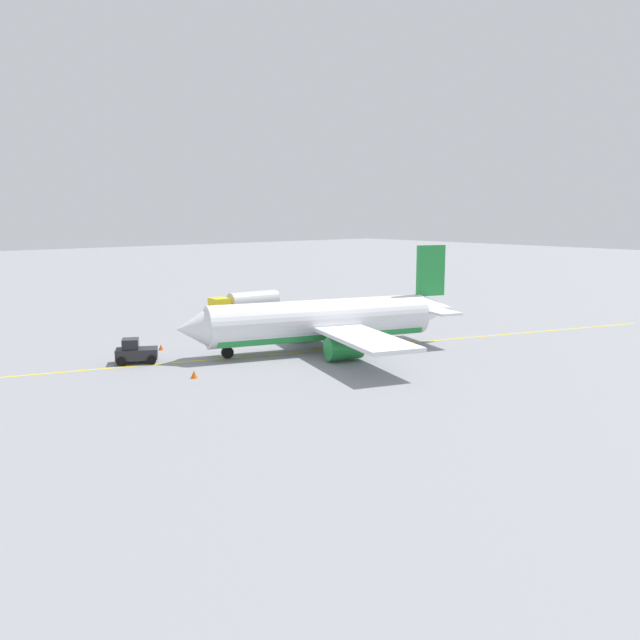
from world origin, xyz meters
The scene contains 8 objects.
ground_plane centered at (0.00, 0.00, 0.00)m, with size 400.00×400.00×0.00m, color gray.
airplane centered at (-0.42, 0.13, 2.80)m, with size 28.62×28.12×9.98m.
fuel_tanker centered at (-6.61, -22.67, 1.72)m, with size 10.28×3.32×3.15m.
pushback_tug centered at (16.05, -6.49, 1.01)m, with size 4.12×3.63×2.20m.
refueling_worker centered at (-5.67, -16.61, 0.82)m, with size 0.63×0.57×1.71m.
safety_cone_nose centered at (14.80, 1.75, 0.32)m, with size 0.58×0.58×0.64m, color #F2590F.
safety_cone_wingtip centered at (11.77, -10.14, 0.28)m, with size 0.51×0.51×0.57m, color #F2590F.
taxi_line_marking centered at (0.00, 0.00, 0.01)m, with size 82.51×0.30×0.01m, color yellow.
Camera 1 is at (40.28, 47.94, 13.25)m, focal length 36.88 mm.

